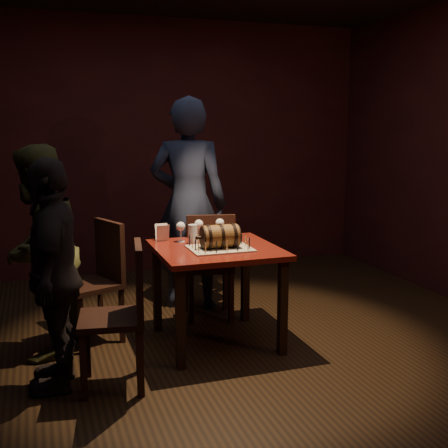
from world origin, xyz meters
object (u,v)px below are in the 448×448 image
object	(u,v)px
wine_glass_left	(181,227)
chair_left_rear	(99,274)
wine_glass_right	(220,224)
person_left_front	(54,275)
pub_table	(216,261)
pint_of_ale	(193,235)
barrel_cake	(220,236)
chair_left_front	(124,307)
person_back	(188,204)
wine_glass_mid	(199,225)
chair_back	(210,261)
person_left_rear	(39,252)

from	to	relation	value
wine_glass_left	chair_left_rear	distance (m)	0.72
wine_glass_right	person_left_front	world-z (taller)	person_left_front
pub_table	chair_left_rear	distance (m)	0.91
pint_of_ale	chair_left_rear	bearing A→B (deg)	166.04
barrel_cake	chair_left_rear	size ratio (longest dim) A/B	0.35
wine_glass_left	wine_glass_right	distance (m)	0.34
chair_left_front	person_back	bearing A→B (deg)	60.25
wine_glass_mid	pint_of_ale	distance (m)	0.17
wine_glass_right	person_back	world-z (taller)	person_back
chair_back	pub_table	bearing A→B (deg)	-101.53
person_back	wine_glass_left	bearing A→B (deg)	94.52
wine_glass_right	chair_back	xyz separation A→B (m)	(-0.03, 0.18, -0.35)
wine_glass_left	chair_left_rear	size ratio (longest dim) A/B	0.17
person_back	person_left_rear	world-z (taller)	person_back
pub_table	wine_glass_mid	distance (m)	0.39
chair_left_front	person_left_front	xyz separation A→B (m)	(-0.41, 0.14, 0.21)
chair_left_rear	pub_table	bearing A→B (deg)	-22.66
pub_table	chair_left_rear	world-z (taller)	chair_left_rear
chair_left_rear	person_left_front	world-z (taller)	person_left_front
pint_of_ale	person_back	xyz separation A→B (m)	(0.16, 0.74, 0.13)
chair_left_rear	person_left_rear	distance (m)	0.52
barrel_cake	chair_back	distance (m)	0.66
wine_glass_left	wine_glass_right	world-z (taller)	same
wine_glass_right	wine_glass_left	bearing A→B (deg)	-172.50
pint_of_ale	person_left_rear	xyz separation A→B (m)	(-1.13, 0.02, -0.06)
pint_of_ale	person_left_rear	bearing A→B (deg)	179.24
wine_glass_mid	chair_left_front	size ratio (longest dim) A/B	0.17
barrel_cake	person_back	bearing A→B (deg)	88.42
chair_left_rear	person_back	distance (m)	1.12
barrel_cake	person_back	size ratio (longest dim) A/B	0.17
pint_of_ale	chair_left_front	xyz separation A→B (m)	(-0.64, -0.68, -0.30)
pub_table	chair_left_front	xyz separation A→B (m)	(-0.78, -0.50, -0.12)
wine_glass_left	chair_back	xyz separation A→B (m)	(0.31, 0.23, -0.35)
wine_glass_mid	person_left_front	distance (m)	1.33
wine_glass_mid	person_left_front	bearing A→B (deg)	-149.12
barrel_cake	person_left_front	xyz separation A→B (m)	(-1.19, -0.29, -0.11)
wine_glass_left	person_left_front	xyz separation A→B (m)	(-0.98, -0.63, -0.13)
pub_table	pint_of_ale	size ratio (longest dim) A/B	6.00
wine_glass_right	person_left_front	bearing A→B (deg)	-152.84
wine_glass_right	person_back	bearing A→B (deg)	99.51
barrel_cake	wine_glass_mid	size ratio (longest dim) A/B	2.03
chair_left_rear	person_left_front	xyz separation A→B (m)	(-0.35, -0.71, 0.21)
pint_of_ale	person_left_rear	distance (m)	1.13
person_left_front	pub_table	bearing A→B (deg)	117.06
chair_left_rear	pint_of_ale	bearing A→B (deg)	-13.96
chair_back	person_left_rear	world-z (taller)	person_left_rear
chair_left_rear	wine_glass_left	bearing A→B (deg)	-7.61
pub_table	person_back	xyz separation A→B (m)	(0.03, 0.91, 0.31)
person_back	wine_glass_mid	bearing A→B (deg)	107.52
chair_back	chair_left_front	distance (m)	1.33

